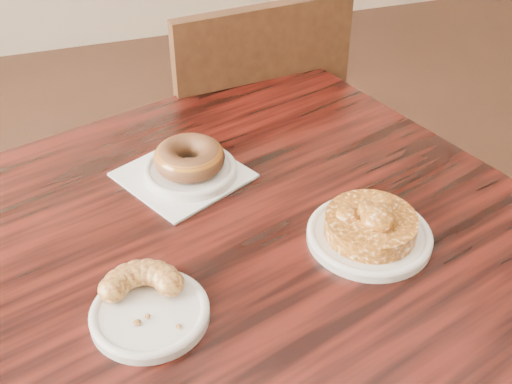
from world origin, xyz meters
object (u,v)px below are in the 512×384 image
object	(u,v)px
glazed_donut	(189,158)
chair_far	(235,156)
apple_fritter	(371,221)
cruller_fragment	(148,301)

from	to	relation	value
glazed_donut	chair_far	bearing A→B (deg)	66.05
glazed_donut	apple_fritter	size ratio (longest dim) A/B	0.65
chair_far	apple_fritter	size ratio (longest dim) A/B	5.19
chair_far	cruller_fragment	bearing A→B (deg)	59.97
apple_fritter	cruller_fragment	bearing A→B (deg)	-171.48
chair_far	cruller_fragment	world-z (taller)	chair_far
chair_far	cruller_fragment	size ratio (longest dim) A/B	7.33
chair_far	apple_fritter	bearing A→B (deg)	83.78
chair_far	apple_fritter	xyz separation A→B (m)	(0.00, -0.69, 0.33)
glazed_donut	cruller_fragment	size ratio (longest dim) A/B	0.92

